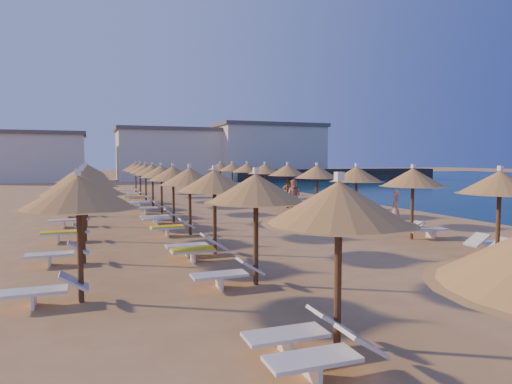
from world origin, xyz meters
name	(u,v)px	position (x,y,z in m)	size (l,w,h in m)	color
ground	(281,229)	(0.00, 0.00, 0.00)	(220.00, 220.00, 0.00)	tan
jetty	(336,174)	(26.02, 40.53, 0.75)	(30.00, 4.00, 1.50)	black
hotel_blocks	(169,154)	(2.73, 46.51, 3.70)	(48.66, 11.64, 8.10)	beige
parasol_row_east	(317,173)	(3.59, 3.60, 2.26)	(2.46, 40.62, 2.80)	brown
parasol_row_west	(173,174)	(-3.98, 3.60, 2.26)	(2.46, 40.62, 2.80)	brown
parasol_row_inland	(85,175)	(-7.87, 3.60, 2.26)	(2.46, 25.36, 2.80)	brown
loungers	(223,213)	(-1.58, 3.54, 0.34)	(14.54, 39.62, 0.66)	white
beachgoer_a	(395,208)	(4.94, -1.25, 0.82)	(0.60, 0.39, 1.65)	tan
beachgoer_c	(289,193)	(3.83, 7.75, 0.91)	(1.06, 0.44, 1.81)	tan
beachgoer_b	(294,196)	(3.16, 5.47, 0.92)	(0.89, 0.69, 1.83)	tan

